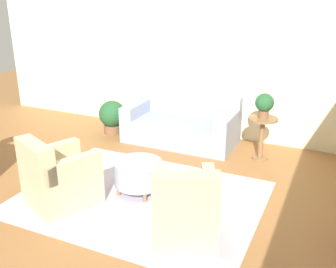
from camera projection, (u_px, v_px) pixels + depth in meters
The scene contains 10 objects.
ground_plane at pixel (141, 198), 5.23m from camera, with size 16.00×16.00×0.00m, color #996638.
wall_back at pixel (211, 60), 7.06m from camera, with size 9.34×0.12×2.80m.
rug at pixel (141, 198), 5.23m from camera, with size 3.13×2.37×0.01m.
couch at pixel (182, 125), 7.06m from camera, with size 1.97×0.96×0.83m.
armchair_left at pixel (58, 179), 4.95m from camera, with size 0.95×1.02×0.92m.
armchair_right at pixel (185, 209), 4.28m from camera, with size 0.95×1.02×0.92m.
ottoman_table at pixel (138, 173), 5.29m from camera, with size 0.66×0.66×0.44m.
side_table at pixel (262, 132), 6.27m from camera, with size 0.47×0.47×0.70m.
potted_plant_on_side_table at pixel (264, 104), 6.11m from camera, with size 0.29×0.29×0.40m.
potted_plant_floor at pixel (112, 116), 7.45m from camera, with size 0.50×0.50×0.63m.
Camera 1 is at (2.25, -4.02, 2.64)m, focal length 42.00 mm.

